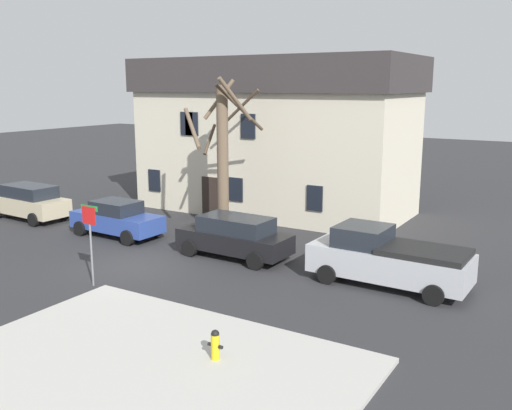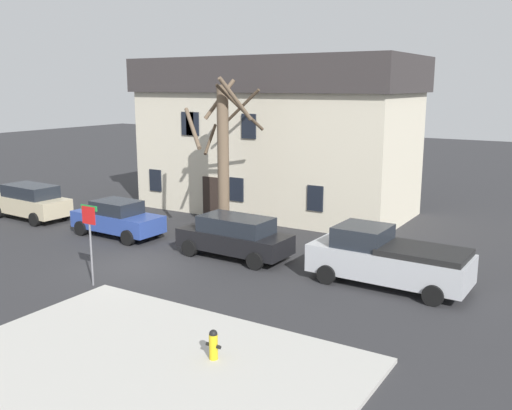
{
  "view_description": "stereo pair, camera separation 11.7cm",
  "coord_description": "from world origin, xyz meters",
  "px_view_note": "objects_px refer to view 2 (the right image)",
  "views": [
    {
      "loc": [
        14.71,
        -15.37,
        6.76
      ],
      "look_at": [
        3.48,
        3.06,
        2.2
      ],
      "focal_mm": 39.92,
      "sensor_mm": 36.0,
      "label": 1
    },
    {
      "loc": [
        14.81,
        -15.31,
        6.76
      ],
      "look_at": [
        3.48,
        3.06,
        2.2
      ],
      "focal_mm": 39.92,
      "sensor_mm": 36.0,
      "label": 2
    }
  ],
  "objects_px": {
    "car_black_wagon": "(235,236)",
    "bicycle_leaning": "(135,222)",
    "car_beige_wagon": "(30,201)",
    "tree_bare_mid": "(222,157)",
    "pickup_truck_silver": "(387,258)",
    "street_sign_pole": "(90,230)",
    "car_blue_sedan": "(117,218)",
    "fire_hydrant": "(213,344)",
    "building_main": "(275,134)",
    "tree_bare_near": "(226,156)"
  },
  "relations": [
    {
      "from": "car_black_wagon",
      "to": "bicycle_leaning",
      "type": "relative_size",
      "value": 2.81
    },
    {
      "from": "car_beige_wagon",
      "to": "tree_bare_mid",
      "type": "bearing_deg",
      "value": 11.78
    },
    {
      "from": "car_beige_wagon",
      "to": "pickup_truck_silver",
      "type": "bearing_deg",
      "value": -0.11
    },
    {
      "from": "tree_bare_mid",
      "to": "street_sign_pole",
      "type": "distance_m",
      "value": 7.74
    },
    {
      "from": "car_beige_wagon",
      "to": "car_black_wagon",
      "type": "bearing_deg",
      "value": -0.32
    },
    {
      "from": "car_black_wagon",
      "to": "bicycle_leaning",
      "type": "bearing_deg",
      "value": 169.74
    },
    {
      "from": "car_beige_wagon",
      "to": "car_black_wagon",
      "type": "height_order",
      "value": "car_beige_wagon"
    },
    {
      "from": "car_blue_sedan",
      "to": "bicycle_leaning",
      "type": "bearing_deg",
      "value": 97.09
    },
    {
      "from": "fire_hydrant",
      "to": "pickup_truck_silver",
      "type": "bearing_deg",
      "value": 77.17
    },
    {
      "from": "building_main",
      "to": "tree_bare_near",
      "type": "xyz_separation_m",
      "value": [
        0.47,
        -5.39,
        -0.56
      ]
    },
    {
      "from": "building_main",
      "to": "fire_hydrant",
      "type": "relative_size",
      "value": 19.19
    },
    {
      "from": "fire_hydrant",
      "to": "building_main",
      "type": "bearing_deg",
      "value": 114.93
    },
    {
      "from": "car_black_wagon",
      "to": "pickup_truck_silver",
      "type": "distance_m",
      "value": 6.25
    },
    {
      "from": "tree_bare_mid",
      "to": "bicycle_leaning",
      "type": "height_order",
      "value": "tree_bare_mid"
    },
    {
      "from": "car_black_wagon",
      "to": "pickup_truck_silver",
      "type": "relative_size",
      "value": 0.86
    },
    {
      "from": "building_main",
      "to": "bicycle_leaning",
      "type": "distance_m",
      "value": 8.99
    },
    {
      "from": "building_main",
      "to": "car_blue_sedan",
      "type": "distance_m",
      "value": 9.83
    },
    {
      "from": "tree_bare_near",
      "to": "bicycle_leaning",
      "type": "height_order",
      "value": "tree_bare_near"
    },
    {
      "from": "pickup_truck_silver",
      "to": "fire_hydrant",
      "type": "height_order",
      "value": "pickup_truck_silver"
    },
    {
      "from": "car_black_wagon",
      "to": "fire_hydrant",
      "type": "height_order",
      "value": "car_black_wagon"
    },
    {
      "from": "car_black_wagon",
      "to": "bicycle_leaning",
      "type": "height_order",
      "value": "car_black_wagon"
    },
    {
      "from": "building_main",
      "to": "car_blue_sedan",
      "type": "bearing_deg",
      "value": -110.9
    },
    {
      "from": "fire_hydrant",
      "to": "street_sign_pole",
      "type": "distance_m",
      "value": 7.38
    },
    {
      "from": "fire_hydrant",
      "to": "street_sign_pole",
      "type": "height_order",
      "value": "street_sign_pole"
    },
    {
      "from": "car_black_wagon",
      "to": "car_blue_sedan",
      "type": "bearing_deg",
      "value": -179.31
    },
    {
      "from": "tree_bare_near",
      "to": "bicycle_leaning",
      "type": "xyz_separation_m",
      "value": [
        -3.92,
        -1.99,
        -3.23
      ]
    },
    {
      "from": "tree_bare_mid",
      "to": "fire_hydrant",
      "type": "xyz_separation_m",
      "value": [
        6.65,
        -9.93,
        -3.15
      ]
    },
    {
      "from": "tree_bare_mid",
      "to": "tree_bare_near",
      "type": "bearing_deg",
      "value": 115.6
    },
    {
      "from": "car_beige_wagon",
      "to": "car_blue_sedan",
      "type": "relative_size",
      "value": 1.04
    },
    {
      "from": "car_blue_sedan",
      "to": "car_black_wagon",
      "type": "xyz_separation_m",
      "value": [
        6.36,
        0.08,
        0.05
      ]
    },
    {
      "from": "building_main",
      "to": "tree_bare_near",
      "type": "bearing_deg",
      "value": -85.07
    },
    {
      "from": "fire_hydrant",
      "to": "tree_bare_near",
      "type": "bearing_deg",
      "value": 123.15
    },
    {
      "from": "tree_bare_mid",
      "to": "pickup_truck_silver",
      "type": "relative_size",
      "value": 1.31
    },
    {
      "from": "car_beige_wagon",
      "to": "car_blue_sedan",
      "type": "xyz_separation_m",
      "value": [
        6.3,
        -0.15,
        -0.1
      ]
    },
    {
      "from": "building_main",
      "to": "car_beige_wagon",
      "type": "height_order",
      "value": "building_main"
    },
    {
      "from": "tree_bare_mid",
      "to": "car_black_wagon",
      "type": "height_order",
      "value": "tree_bare_mid"
    },
    {
      "from": "pickup_truck_silver",
      "to": "bicycle_leaning",
      "type": "xyz_separation_m",
      "value": [
        -12.76,
        1.15,
        -0.59
      ]
    },
    {
      "from": "building_main",
      "to": "tree_bare_near",
      "type": "relative_size",
      "value": 2.16
    },
    {
      "from": "fire_hydrant",
      "to": "street_sign_pole",
      "type": "bearing_deg",
      "value": 160.78
    },
    {
      "from": "car_blue_sedan",
      "to": "pickup_truck_silver",
      "type": "relative_size",
      "value": 0.82
    },
    {
      "from": "pickup_truck_silver",
      "to": "street_sign_pole",
      "type": "bearing_deg",
      "value": -148.22
    },
    {
      "from": "tree_bare_mid",
      "to": "pickup_truck_silver",
      "type": "distance_m",
      "value": 9.1
    },
    {
      "from": "pickup_truck_silver",
      "to": "street_sign_pole",
      "type": "xyz_separation_m",
      "value": [
        -8.59,
        -5.32,
        1.01
      ]
    },
    {
      "from": "tree_bare_near",
      "to": "car_beige_wagon",
      "type": "distance_m",
      "value": 10.87
    },
    {
      "from": "building_main",
      "to": "car_blue_sedan",
      "type": "xyz_separation_m",
      "value": [
        -3.3,
        -8.64,
        -3.33
      ]
    },
    {
      "from": "tree_bare_near",
      "to": "fire_hydrant",
      "type": "bearing_deg",
      "value": -56.85
    },
    {
      "from": "car_beige_wagon",
      "to": "bicycle_leaning",
      "type": "relative_size",
      "value": 2.81
    },
    {
      "from": "bicycle_leaning",
      "to": "tree_bare_near",
      "type": "bearing_deg",
      "value": 26.91
    },
    {
      "from": "building_main",
      "to": "street_sign_pole",
      "type": "bearing_deg",
      "value": -87.05
    },
    {
      "from": "fire_hydrant",
      "to": "car_beige_wagon",
      "type": "bearing_deg",
      "value": 155.7
    }
  ]
}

